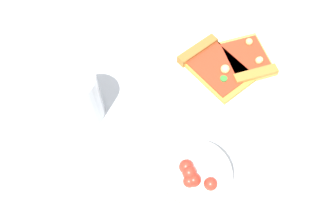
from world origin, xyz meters
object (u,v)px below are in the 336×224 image
Objects in this scene: pizza_slice_far at (214,66)px; salad_bowl at (193,180)px; pizza_slice_near at (249,61)px; soda_glass at (80,99)px; plate at (226,67)px.

salad_bowl reaches higher than pizza_slice_far.
soda_glass is (-0.02, 0.34, 0.03)m from pizza_slice_near.
pizza_slice_near is 0.34m from soda_glass.
soda_glass is at bearing 96.43° from pizza_slice_far.
pizza_slice_far is 1.47× the size of soda_glass.
pizza_slice_near is 0.92× the size of salad_bowl.
plate is at bearing -31.52° from salad_bowl.
soda_glass is (-0.03, 0.27, 0.03)m from pizza_slice_far.
soda_glass reaches higher than pizza_slice_near.
plate is 0.30m from soda_glass.
salad_bowl is (-0.22, 0.18, 0.02)m from pizza_slice_near.
salad_bowl is at bearing 153.74° from pizza_slice_far.
salad_bowl reaches higher than pizza_slice_near.
soda_glass is at bearing 95.93° from plate.
soda_glass is at bearing 38.76° from salad_bowl.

